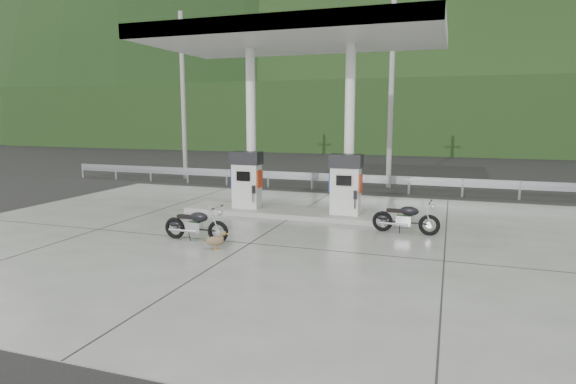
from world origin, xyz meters
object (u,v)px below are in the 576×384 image
(gas_pump_left, at_px, (247,180))
(motorcycle_left, at_px, (196,225))
(motorcycle_right, at_px, (406,219))
(duck, at_px, (215,241))
(gas_pump_right, at_px, (346,184))

(gas_pump_left, relative_size, motorcycle_left, 1.10)
(motorcycle_right, height_order, duck, motorcycle_right)
(gas_pump_left, xyz_separation_m, motorcycle_right, (5.08, -1.22, -0.66))
(gas_pump_right, relative_size, motorcycle_right, 1.09)
(motorcycle_right, distance_m, duck, 5.04)
(gas_pump_right, xyz_separation_m, duck, (-2.16, -4.22, -0.86))
(gas_pump_left, bearing_deg, gas_pump_right, 0.00)
(gas_pump_left, height_order, gas_pump_right, same)
(gas_pump_left, relative_size, duck, 3.50)
(gas_pump_left, xyz_separation_m, gas_pump_right, (3.20, 0.00, 0.00))
(gas_pump_right, bearing_deg, motorcycle_right, -32.98)
(motorcycle_left, distance_m, duck, 1.01)
(motorcycle_left, xyz_separation_m, duck, (0.81, -0.56, -0.20))
(gas_pump_left, height_order, motorcycle_left, gas_pump_left)
(gas_pump_right, distance_m, motorcycle_right, 2.33)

